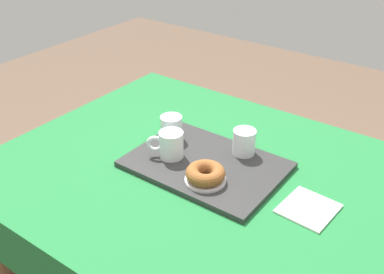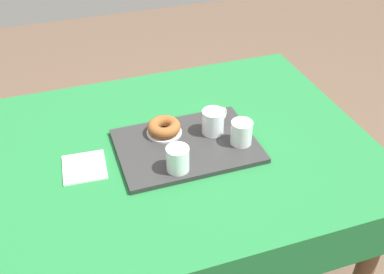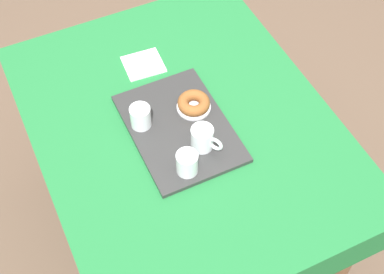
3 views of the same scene
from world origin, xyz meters
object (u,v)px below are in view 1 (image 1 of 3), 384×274
(dining_table, at_px, (206,197))
(serving_tray, at_px, (206,164))
(sugar_donut_left, at_px, (205,173))
(water_glass_near, at_px, (171,129))
(water_glass_far, at_px, (244,143))
(tea_mug_left, at_px, (171,145))
(donut_plate_left, at_px, (205,180))
(paper_napkin, at_px, (308,209))

(dining_table, distance_m, serving_tray, 0.11)
(serving_tray, bearing_deg, sugar_donut_left, 123.77)
(water_glass_near, distance_m, water_glass_far, 0.24)
(sugar_donut_left, bearing_deg, serving_tray, -56.23)
(water_glass_near, relative_size, sugar_donut_left, 0.71)
(water_glass_far, bearing_deg, tea_mug_left, 40.72)
(tea_mug_left, xyz_separation_m, water_glass_far, (-0.17, -0.15, -0.00))
(serving_tray, distance_m, water_glass_far, 0.14)
(tea_mug_left, bearing_deg, serving_tray, -161.42)
(water_glass_far, distance_m, sugar_donut_left, 0.19)
(dining_table, bearing_deg, water_glass_near, -21.15)
(water_glass_far, xyz_separation_m, donut_plate_left, (0.01, 0.19, -0.03))
(water_glass_near, relative_size, paper_napkin, 0.57)
(tea_mug_left, relative_size, paper_napkin, 0.74)
(donut_plate_left, distance_m, paper_napkin, 0.29)
(dining_table, height_order, water_glass_far, water_glass_far)
(water_glass_far, relative_size, donut_plate_left, 0.68)
(dining_table, height_order, paper_napkin, paper_napkin)
(dining_table, bearing_deg, donut_plate_left, 121.25)
(dining_table, relative_size, serving_tray, 2.80)
(tea_mug_left, relative_size, water_glass_near, 1.31)
(donut_plate_left, bearing_deg, serving_tray, -56.23)
(tea_mug_left, distance_m, donut_plate_left, 0.17)
(tea_mug_left, distance_m, paper_napkin, 0.44)
(tea_mug_left, distance_m, sugar_donut_left, 0.16)
(serving_tray, relative_size, paper_napkin, 3.20)
(serving_tray, xyz_separation_m, water_glass_near, (0.17, -0.05, 0.04))
(water_glass_near, height_order, sugar_donut_left, water_glass_near)
(serving_tray, bearing_deg, water_glass_far, -120.26)
(water_glass_near, bearing_deg, sugar_donut_left, 149.82)
(sugar_donut_left, bearing_deg, water_glass_near, -30.18)
(water_glass_near, height_order, donut_plate_left, water_glass_near)
(serving_tray, distance_m, tea_mug_left, 0.12)
(donut_plate_left, relative_size, sugar_donut_left, 1.05)
(water_glass_near, xyz_separation_m, donut_plate_left, (-0.22, 0.13, -0.03))
(serving_tray, relative_size, water_glass_near, 5.65)
(water_glass_far, relative_size, paper_napkin, 0.57)
(paper_napkin, bearing_deg, water_glass_far, -23.65)
(water_glass_far, xyz_separation_m, paper_napkin, (-0.27, 0.12, -0.05))
(donut_plate_left, height_order, sugar_donut_left, sugar_donut_left)
(donut_plate_left, bearing_deg, paper_napkin, -165.33)
(donut_plate_left, xyz_separation_m, paper_napkin, (-0.28, -0.07, -0.02))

